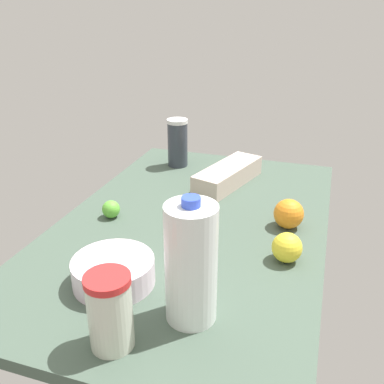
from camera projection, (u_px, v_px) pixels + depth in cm
name	position (u px, v px, depth cm)	size (l,w,h in cm)	color
countertop	(192.00, 227.00, 125.94)	(120.00, 76.00, 3.00)	#425547
mixing_bowl	(114.00, 271.00, 97.75)	(18.90, 18.90, 6.25)	silver
milk_jug	(191.00, 264.00, 83.47)	(10.42, 10.42, 27.22)	white
shaker_bottle	(178.00, 143.00, 164.81)	(7.90, 7.90, 18.45)	#313742
tumbler_cup	(110.00, 311.00, 78.36)	(8.61, 8.61, 15.49)	silver
egg_carton	(228.00, 175.00, 150.32)	(31.50, 10.39, 6.74)	beige
lime_loose	(111.00, 209.00, 127.58)	(5.33, 5.33, 5.33)	#5EB438
orange_far_back	(289.00, 214.00, 121.39)	(8.53, 8.53, 8.53)	orange
lemon_near_front	(287.00, 248.00, 105.87)	(7.58, 7.58, 7.58)	yellow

